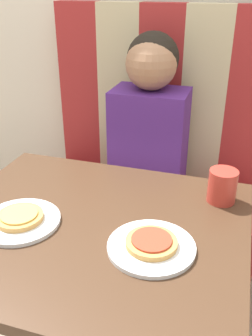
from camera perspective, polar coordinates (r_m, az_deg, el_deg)
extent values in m
cube|color=maroon|center=(1.90, 3.12, -9.37)|extent=(1.00, 0.48, 0.49)
cube|color=maroon|center=(1.92, -6.73, 12.14)|extent=(0.20, 0.08, 0.79)
cube|color=tan|center=(1.85, -0.90, 11.76)|extent=(0.20, 0.08, 0.79)
cube|color=maroon|center=(1.80, 5.30, 11.21)|extent=(0.20, 0.08, 0.79)
cube|color=tan|center=(1.77, 11.75, 10.51)|extent=(0.20, 0.08, 0.79)
cube|color=maroon|center=(1.76, 18.31, 9.66)|extent=(0.20, 0.08, 0.79)
cube|color=#422B1C|center=(1.09, -5.43, -9.20)|extent=(0.88, 0.75, 0.03)
cylinder|color=#422B1C|center=(1.34, -4.70, -22.15)|extent=(0.10, 0.10, 0.71)
cube|color=#4C237A|center=(1.66, 3.52, 4.05)|extent=(0.32, 0.21, 0.46)
sphere|color=#9E7051|center=(1.56, 3.88, 15.51)|extent=(0.21, 0.21, 0.21)
sphere|color=black|center=(1.58, 4.14, 16.35)|extent=(0.21, 0.21, 0.21)
cylinder|color=white|center=(1.12, -15.84, -7.79)|extent=(0.23, 0.23, 0.01)
cylinder|color=white|center=(0.99, 3.88, -11.90)|extent=(0.23, 0.23, 0.01)
cylinder|color=#C68E47|center=(1.11, -15.92, -7.22)|extent=(0.13, 0.13, 0.02)
cylinder|color=gold|center=(1.10, -15.99, -6.78)|extent=(0.10, 0.10, 0.01)
cylinder|color=#C68E47|center=(0.98, 3.90, -11.28)|extent=(0.13, 0.13, 0.02)
cylinder|color=#B73823|center=(0.97, 3.92, -10.81)|extent=(0.10, 0.10, 0.01)
cylinder|color=#B23328|center=(1.19, 14.47, -2.68)|extent=(0.09, 0.09, 0.10)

